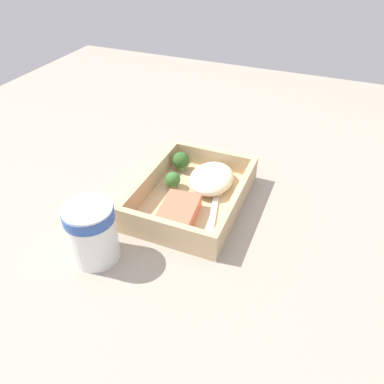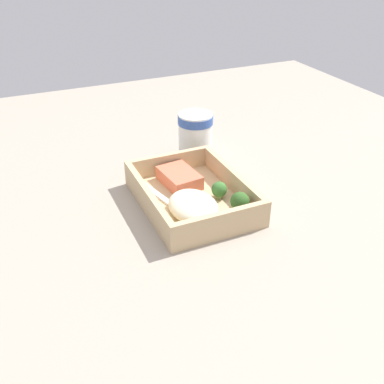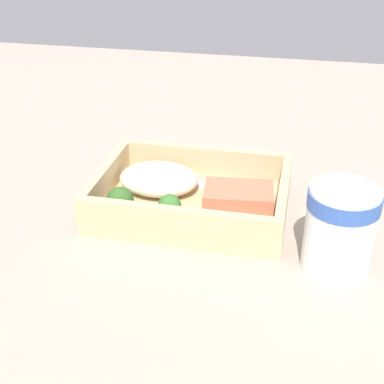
% 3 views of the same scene
% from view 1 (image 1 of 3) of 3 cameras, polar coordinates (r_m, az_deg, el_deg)
% --- Properties ---
extents(ground_plane, '(1.60, 1.60, 0.02)m').
position_cam_1_polar(ground_plane, '(0.74, 0.00, -2.29)').
color(ground_plane, gray).
extents(takeout_tray, '(0.25, 0.19, 0.01)m').
position_cam_1_polar(takeout_tray, '(0.73, 0.00, -1.32)').
color(takeout_tray, tan).
rests_on(takeout_tray, ground_plane).
extents(tray_rim, '(0.25, 0.19, 0.04)m').
position_cam_1_polar(tray_rim, '(0.71, 0.00, 0.36)').
color(tray_rim, tan).
rests_on(tray_rim, takeout_tray).
extents(salmon_fillet, '(0.10, 0.07, 0.03)m').
position_cam_1_polar(salmon_fillet, '(0.67, -2.12, -3.09)').
color(salmon_fillet, '#DD6C4E').
rests_on(salmon_fillet, takeout_tray).
extents(mashed_potatoes, '(0.11, 0.09, 0.04)m').
position_cam_1_polar(mashed_potatoes, '(0.74, 2.99, 2.09)').
color(mashed_potatoes, beige).
rests_on(mashed_potatoes, takeout_tray).
extents(broccoli_floret_1, '(0.04, 0.04, 0.04)m').
position_cam_1_polar(broccoli_floret_1, '(0.79, -1.70, 4.80)').
color(broccoli_floret_1, '#77A259').
rests_on(broccoli_floret_1, takeout_tray).
extents(broccoli_floret_2, '(0.03, 0.03, 0.03)m').
position_cam_1_polar(broccoli_floret_2, '(0.74, -2.93, 1.89)').
color(broccoli_floret_2, '#8BA45F').
rests_on(broccoli_floret_2, takeout_tray).
extents(fork, '(0.16, 0.05, 0.00)m').
position_cam_1_polar(fork, '(0.70, 3.44, -2.16)').
color(fork, silver).
rests_on(fork, takeout_tray).
extents(paper_cup, '(0.08, 0.08, 0.10)m').
position_cam_1_polar(paper_cup, '(0.61, -15.04, -5.62)').
color(paper_cup, white).
rests_on(paper_cup, ground_plane).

